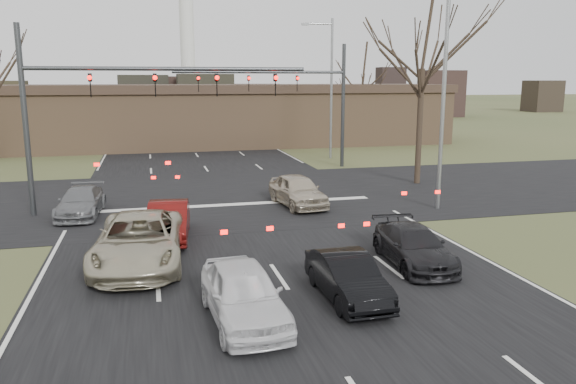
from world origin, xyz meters
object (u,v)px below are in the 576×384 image
(streetlight_right_far, at_px, (329,82))
(car_red_ahead, at_px, (168,221))
(mast_arm_far, at_px, (302,91))
(building, at_px, (212,115))
(car_black_hatch, at_px, (347,277))
(car_white_sedan, at_px, (244,293))
(mast_arm_near, at_px, (106,96))
(streetlight_right_near, at_px, (440,83))
(car_grey_ahead, at_px, (81,202))
(car_silver_suv, at_px, (139,241))
(car_silver_ahead, at_px, (298,190))
(car_charcoal_sedan, at_px, (414,246))

(streetlight_right_far, height_order, car_red_ahead, streetlight_right_far)
(mast_arm_far, distance_m, streetlight_right_far, 5.12)
(building, height_order, mast_arm_far, mast_arm_far)
(streetlight_right_far, height_order, car_black_hatch, streetlight_right_far)
(car_white_sedan, bearing_deg, mast_arm_near, 102.81)
(mast_arm_far, distance_m, car_red_ahead, 18.16)
(streetlight_right_far, xyz_separation_m, car_white_sedan, (-10.84, -26.77, -4.88))
(car_white_sedan, relative_size, car_black_hatch, 1.12)
(streetlight_right_near, relative_size, car_grey_ahead, 2.41)
(car_silver_suv, bearing_deg, car_silver_ahead, 49.50)
(building, bearing_deg, mast_arm_far, -74.42)
(car_charcoal_sedan, distance_m, car_red_ahead, 8.82)
(car_silver_suv, bearing_deg, building, 84.31)
(streetlight_right_far, distance_m, car_silver_ahead, 16.89)
(building, distance_m, car_grey_ahead, 26.96)
(streetlight_right_near, relative_size, car_charcoal_sedan, 2.42)
(car_silver_suv, bearing_deg, car_white_sedan, -58.57)
(car_black_hatch, xyz_separation_m, car_silver_ahead, (1.62, 11.16, 0.12))
(car_red_ahead, bearing_deg, building, 86.19)
(car_grey_ahead, xyz_separation_m, car_silver_ahead, (9.50, -0.39, 0.12))
(car_grey_ahead, bearing_deg, car_red_ahead, -48.06)
(car_grey_ahead, bearing_deg, mast_arm_far, 43.98)
(car_white_sedan, height_order, car_charcoal_sedan, car_white_sedan)
(building, xyz_separation_m, car_charcoal_sedan, (2.38, -34.87, -2.07))
(car_silver_suv, bearing_deg, car_grey_ahead, 113.43)
(building, bearing_deg, streetlight_right_near, -76.31)
(car_white_sedan, relative_size, car_grey_ahead, 1.00)
(building, relative_size, car_red_ahead, 10.36)
(streetlight_right_near, distance_m, car_red_ahead, 12.96)
(car_silver_ahead, bearing_deg, car_black_hatch, -104.75)
(car_black_hatch, xyz_separation_m, car_charcoal_sedan, (3.00, 2.19, -0.01))
(streetlight_right_near, height_order, car_red_ahead, streetlight_right_near)
(car_black_hatch, bearing_deg, streetlight_right_far, 71.90)
(mast_arm_near, xyz_separation_m, car_black_hatch, (6.61, -12.06, -4.47))
(streetlight_right_far, bearing_deg, car_black_hatch, -106.95)
(mast_arm_near, distance_m, streetlight_right_near, 14.38)
(mast_arm_near, relative_size, streetlight_right_near, 1.21)
(building, distance_m, mast_arm_far, 15.75)
(streetlight_right_far, bearing_deg, car_white_sedan, -112.04)
(car_grey_ahead, bearing_deg, building, 75.93)
(car_charcoal_sedan, bearing_deg, car_white_sedan, -149.84)
(mast_arm_near, distance_m, streetlight_right_far, 20.20)
(car_grey_ahead, bearing_deg, car_charcoal_sedan, -36.36)
(car_red_ahead, bearing_deg, car_silver_ahead, 40.34)
(car_silver_suv, xyz_separation_m, car_charcoal_sedan, (8.38, -2.01, -0.20))
(car_charcoal_sedan, xyz_separation_m, car_grey_ahead, (-10.88, 9.37, 0.00))
(car_white_sedan, height_order, car_black_hatch, car_white_sedan)
(building, height_order, car_silver_suv, building)
(mast_arm_near, height_order, car_red_ahead, mast_arm_near)
(building, relative_size, car_silver_ahead, 9.95)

